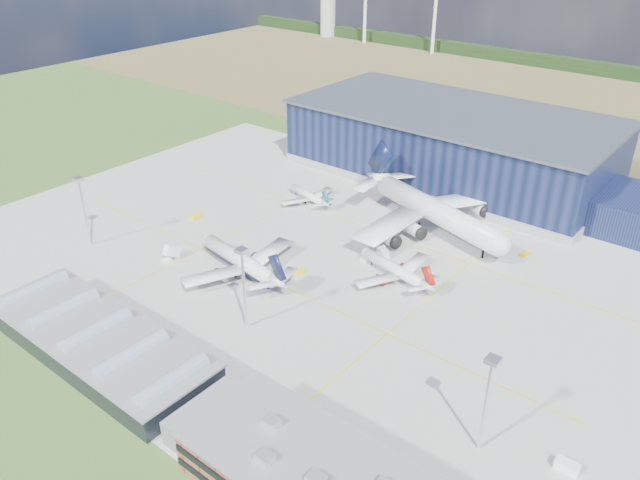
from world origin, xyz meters
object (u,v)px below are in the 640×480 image
Objects in this scene: airliner_navy at (239,253)px; light_mast_west at (82,200)px; airstair at (173,254)px; car_a at (193,359)px; hangar at (457,147)px; gse_tug_b at (300,272)px; light_mast_east at (488,390)px; car_b at (286,416)px; airliner_red at (394,264)px; airliner_regional at (308,192)px; gse_tug_a at (196,217)px; gse_van_c at (567,466)px; gse_van_b at (383,252)px; gse_tug_c at (525,254)px; ops_building at (305,475)px; light_mast_center at (243,276)px; gse_cart_b at (364,260)px; airliner_widebody at (437,201)px.

light_mast_west is at bearing 28.50° from airliner_navy.
airstair reaches higher than car_a.
gse_tug_b is at bearing -89.44° from hangar.
light_mast_east reaches higher than car_b.
car_b is (36.83, -142.80, -11.00)m from hangar.
light_mast_east is (72.19, -124.80, 3.82)m from hangar.
airliner_red is 5.54× the size of airstair.
airliner_regional is (-29.62, -56.24, -7.73)m from hangar.
gse_tug_a is 141.10m from gse_van_c.
airliner_regional is (-101.81, 68.56, -11.54)m from light_mast_east.
gse_van_c is at bearing -1.93° from gse_tug_b.
light_mast_east is 4.99× the size of gse_van_c.
light_mast_east is at bearing -96.30° from gse_van_b.
hangar is 51.14× the size of gse_tug_c.
gse_tug_b is (-51.26, 58.54, -4.19)m from ops_building.
airliner_navy is 23.55m from airstair.
gse_van_b is (76.81, 52.60, -14.24)m from light_mast_west.
gse_van_c is at bearing 3.94° from light_mast_center.
airliner_navy is at bearing 162.95° from gse_cart_b.
light_mast_east is at bearing 150.14° from airliner_red.
gse_tug_c is at bearing -27.76° from car_a.
car_b is at bearing -61.42° from airliner_widebody.
airliner_navy is at bearing 168.10° from light_mast_east.
airliner_regional is at bearing 118.23° from light_mast_center.
gse_van_b is at bearing 173.21° from airliner_regional.
ops_building is 16.28× the size of gse_cart_b.
airliner_regional is at bearing 21.41° from car_b.
airliner_widebody is 26.62m from gse_van_b.
gse_van_c is 84.02m from car_a.
light_mast_west is 32.71m from airstair.
gse_van_c is at bearing 44.93° from ops_building.
gse_tug_c is (34.30, 27.51, -0.57)m from gse_van_b.
light_mast_center is 82.12m from gse_van_c.
gse_tug_c is 1.00× the size of gse_cart_b.
car_a is (-4.37, -64.03, 0.06)m from gse_cart_b.
car_a is (-44.99, 12.00, -4.12)m from ops_building.
car_b is at bearing -126.27° from gse_van_b.
gse_tug_c is at bearing 106.60° from light_mast_east.
airliner_navy reaches higher than airstair.
airliner_navy is 102.01m from gse_van_c.
ops_building is at bearing -24.32° from airstair.
hangar reaches higher than airliner_regional.
gse_van_b reaches higher than car_a.
hangar is at bearing 128.20° from airliner_widebody.
light_mast_center is (-45.01, 30.00, 10.64)m from ops_building.
airliner_widebody is at bearing 43.05° from gse_van_c.
airliner_widebody reaches higher than airliner_red.
light_mast_center is 48.56m from gse_cart_b.
light_mast_west is 0.57× the size of airliner_navy.
airliner_regional reaches higher than gse_tug_c.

